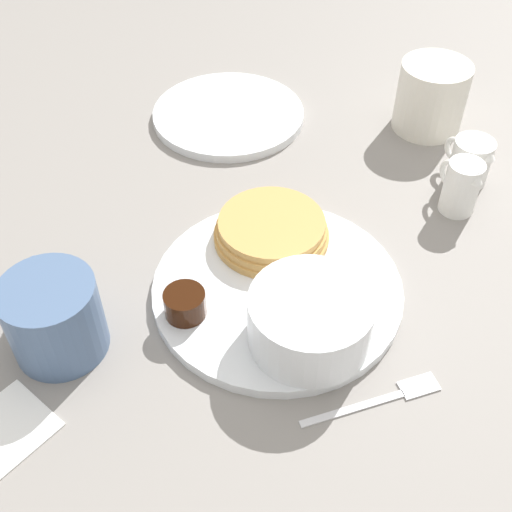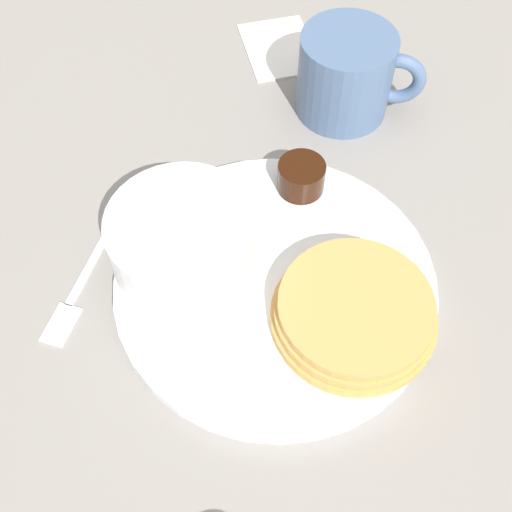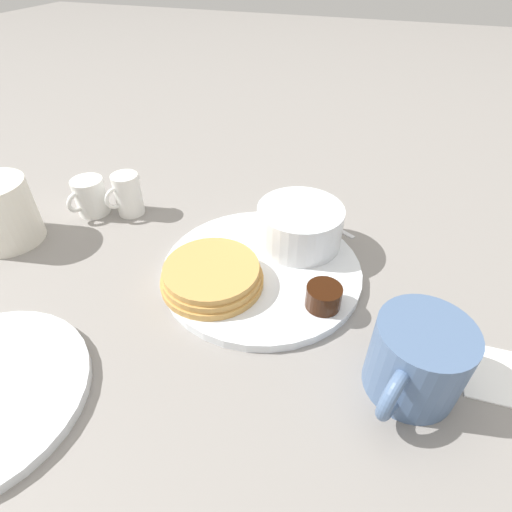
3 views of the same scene
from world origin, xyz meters
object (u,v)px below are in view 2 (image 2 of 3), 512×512
(plate, at_px, (275,283))
(bowl, at_px, (183,240))
(fork, at_px, (78,286))
(coffee_mug, at_px, (348,75))

(plate, bearing_deg, bowl, 64.45)
(bowl, xyz_separation_m, fork, (0.00, 0.09, -0.04))
(coffee_mug, height_order, fork, coffee_mug)
(plate, relative_size, fork, 2.13)
(plate, height_order, bowl, bowl)
(plate, xyz_separation_m, fork, (0.03, 0.16, -0.00))
(bowl, bearing_deg, coffee_mug, -48.60)
(coffee_mug, bearing_deg, plate, 149.46)
(fork, bearing_deg, coffee_mug, -59.64)
(plate, xyz_separation_m, bowl, (0.03, 0.07, 0.04))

